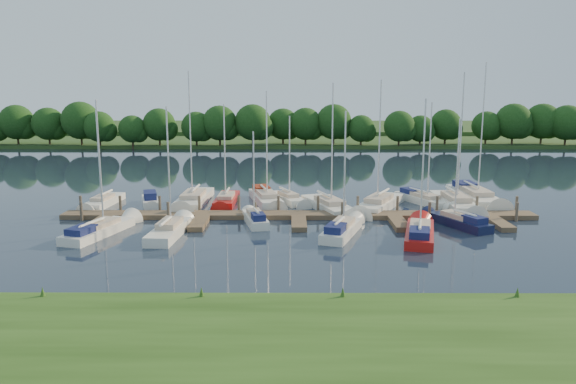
{
  "coord_description": "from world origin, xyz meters",
  "views": [
    {
      "loc": [
        -0.69,
        -38.48,
        11.03
      ],
      "look_at": [
        -0.89,
        8.0,
        2.2
      ],
      "focal_mm": 35.0,
      "sensor_mm": 36.0,
      "label": 1
    }
  ],
  "objects_px": {
    "sailboat_n_0": "(103,203)",
    "dock": "(299,217)",
    "motorboat": "(150,201)",
    "sailboat_n_5": "(288,200)",
    "sailboat_s_2": "(255,219)"
  },
  "relations": [
    {
      "from": "sailboat_n_5",
      "to": "motorboat",
      "type": "bearing_deg",
      "value": -19.75
    },
    {
      "from": "sailboat_n_0",
      "to": "sailboat_n_5",
      "type": "relative_size",
      "value": 1.06
    },
    {
      "from": "motorboat",
      "to": "sailboat_n_5",
      "type": "relative_size",
      "value": 0.58
    },
    {
      "from": "sailboat_n_5",
      "to": "sailboat_s_2",
      "type": "height_order",
      "value": "sailboat_n_5"
    },
    {
      "from": "dock",
      "to": "motorboat",
      "type": "bearing_deg",
      "value": 157.34
    },
    {
      "from": "motorboat",
      "to": "sailboat_n_5",
      "type": "bearing_deg",
      "value": 168.05
    },
    {
      "from": "motorboat",
      "to": "sailboat_s_2",
      "type": "bearing_deg",
      "value": 128.37
    },
    {
      "from": "dock",
      "to": "sailboat_n_5",
      "type": "bearing_deg",
      "value": 97.28
    },
    {
      "from": "dock",
      "to": "sailboat_n_0",
      "type": "relative_size",
      "value": 4.36
    },
    {
      "from": "sailboat_n_5",
      "to": "sailboat_s_2",
      "type": "xyz_separation_m",
      "value": [
        -2.7,
        -8.28,
        0.05
      ]
    },
    {
      "from": "dock",
      "to": "motorboat",
      "type": "relative_size",
      "value": 8.03
    },
    {
      "from": "sailboat_n_0",
      "to": "dock",
      "type": "bearing_deg",
      "value": 168.66
    },
    {
      "from": "sailboat_n_0",
      "to": "sailboat_s_2",
      "type": "distance_m",
      "value": 16.2
    },
    {
      "from": "sailboat_n_5",
      "to": "dock",
      "type": "bearing_deg",
      "value": 72.95
    },
    {
      "from": "motorboat",
      "to": "sailboat_n_0",
      "type": "bearing_deg",
      "value": -11.5
    }
  ]
}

